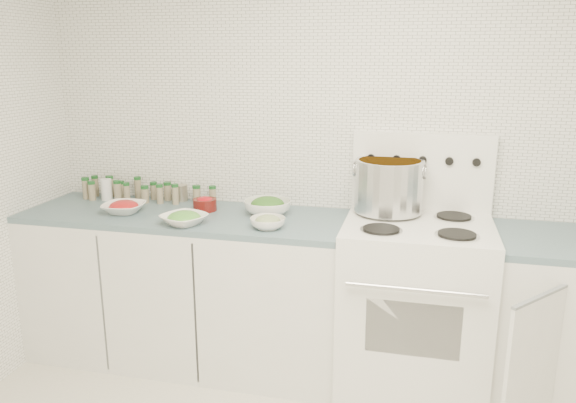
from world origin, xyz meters
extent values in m
cube|color=white|center=(0.00, 1.51, 1.25)|extent=(3.50, 0.02, 2.50)
cube|color=white|center=(-0.82, 1.19, 0.43)|extent=(1.85, 0.62, 0.86)
cube|color=#465F69|center=(-0.82, 1.19, 0.88)|extent=(1.85, 0.62, 0.03)
cube|color=white|center=(0.48, 1.18, 0.46)|extent=(0.76, 0.65, 0.92)
cube|color=black|center=(0.48, 0.86, 0.50)|extent=(0.45, 0.01, 0.28)
cylinder|color=silver|center=(0.48, 0.82, 0.72)|extent=(0.65, 0.02, 0.02)
cube|color=white|center=(0.48, 1.18, 0.93)|extent=(0.76, 0.65, 0.01)
cube|color=white|center=(0.48, 1.47, 1.15)|extent=(0.76, 0.06, 0.43)
cylinder|color=silver|center=(0.30, 1.02, 0.94)|extent=(0.21, 0.21, 0.01)
cylinder|color=black|center=(0.30, 1.02, 0.94)|extent=(0.18, 0.18, 0.01)
cylinder|color=silver|center=(0.66, 1.02, 0.94)|extent=(0.21, 0.21, 0.01)
cylinder|color=black|center=(0.66, 1.02, 0.94)|extent=(0.18, 0.18, 0.01)
cylinder|color=silver|center=(0.30, 1.33, 0.94)|extent=(0.21, 0.21, 0.01)
cylinder|color=black|center=(0.30, 1.33, 0.94)|extent=(0.18, 0.18, 0.01)
cylinder|color=silver|center=(0.66, 1.33, 0.94)|extent=(0.21, 0.21, 0.01)
cylinder|color=black|center=(0.66, 1.33, 0.94)|extent=(0.18, 0.18, 0.01)
cylinder|color=black|center=(0.20, 1.44, 1.22)|extent=(0.04, 0.02, 0.04)
cylinder|color=black|center=(0.34, 1.44, 1.22)|extent=(0.04, 0.02, 0.04)
cylinder|color=black|center=(0.48, 1.44, 1.22)|extent=(0.04, 0.02, 0.04)
cylinder|color=black|center=(0.62, 1.44, 1.22)|extent=(0.04, 0.02, 0.04)
cylinder|color=black|center=(0.76, 1.44, 1.22)|extent=(0.04, 0.02, 0.04)
cube|color=white|center=(1.00, 0.73, 0.43)|extent=(0.27, 0.32, 0.70)
cylinder|color=silver|center=(0.31, 1.34, 1.09)|extent=(0.37, 0.37, 0.28)
cylinder|color=orange|center=(0.31, 1.34, 1.21)|extent=(0.33, 0.33, 0.03)
torus|color=silver|center=(0.12, 1.34, 1.17)|extent=(0.01, 0.09, 0.09)
torus|color=silver|center=(0.50, 1.34, 1.17)|extent=(0.01, 0.09, 0.09)
imported|color=white|center=(-1.16, 1.12, 0.93)|extent=(0.25, 0.25, 0.06)
ellipsoid|color=red|center=(-1.16, 1.12, 0.94)|extent=(0.17, 0.17, 0.08)
imported|color=white|center=(-0.73, 0.98, 0.93)|extent=(0.30, 0.30, 0.06)
ellipsoid|color=#3C7C28|center=(-0.73, 0.98, 0.94)|extent=(0.16, 0.16, 0.07)
imported|color=white|center=(-0.35, 1.27, 0.94)|extent=(0.29, 0.29, 0.08)
ellipsoid|color=#2E5919|center=(-0.35, 1.27, 0.96)|extent=(0.19, 0.19, 0.09)
imported|color=white|center=(-0.28, 1.02, 0.93)|extent=(0.19, 0.19, 0.06)
ellipsoid|color=#305522|center=(-0.28, 1.02, 0.94)|extent=(0.13, 0.13, 0.06)
cylinder|color=#51100E|center=(-0.73, 1.27, 0.93)|extent=(0.14, 0.14, 0.07)
ellipsoid|color=#AD0C0C|center=(-0.73, 1.27, 0.96)|extent=(0.10, 0.10, 0.05)
cylinder|color=white|center=(-1.41, 1.36, 0.97)|extent=(0.08, 0.08, 0.13)
cylinder|color=#9E9586|center=(-0.96, 1.45, 0.95)|extent=(0.09, 0.09, 0.10)
cylinder|color=gray|center=(-1.54, 1.43, 0.96)|extent=(0.04, 0.04, 0.12)
cylinder|color=#164E1E|center=(-1.54, 1.43, 1.02)|extent=(0.04, 0.04, 0.02)
cylinder|color=gray|center=(-1.44, 1.44, 0.96)|extent=(0.05, 0.05, 0.12)
cylinder|color=#164E1E|center=(-1.44, 1.44, 1.03)|extent=(0.05, 0.05, 0.02)
cylinder|color=gray|center=(-1.35, 1.43, 0.94)|extent=(0.04, 0.04, 0.09)
cylinder|color=#164E1E|center=(-1.35, 1.43, 1.00)|extent=(0.04, 0.04, 0.02)
cylinder|color=gray|center=(-1.25, 1.45, 0.96)|extent=(0.04, 0.04, 0.12)
cylinder|color=#164E1E|center=(-1.25, 1.45, 1.03)|extent=(0.04, 0.04, 0.02)
cylinder|color=gray|center=(-1.14, 1.45, 0.95)|extent=(0.04, 0.04, 0.09)
cylinder|color=#164E1E|center=(-1.14, 1.45, 1.00)|extent=(0.04, 0.04, 0.02)
cylinder|color=gray|center=(-1.04, 1.44, 0.95)|extent=(0.04, 0.04, 0.10)
cylinder|color=#164E1E|center=(-1.04, 1.44, 1.01)|extent=(0.05, 0.05, 0.02)
cylinder|color=gray|center=(-0.85, 1.43, 0.94)|extent=(0.05, 0.05, 0.09)
cylinder|color=#164E1E|center=(-0.85, 1.43, 1.00)|extent=(0.05, 0.05, 0.02)
cylinder|color=gray|center=(-0.75, 1.45, 0.94)|extent=(0.04, 0.04, 0.09)
cylinder|color=#164E1E|center=(-0.75, 1.45, 1.00)|extent=(0.04, 0.04, 0.02)
cylinder|color=gray|center=(-1.55, 1.36, 0.96)|extent=(0.04, 0.04, 0.12)
cylinder|color=#164E1E|center=(-1.55, 1.36, 1.03)|extent=(0.05, 0.05, 0.02)
cylinder|color=gray|center=(-1.50, 1.34, 0.95)|extent=(0.04, 0.04, 0.10)
cylinder|color=#164E1E|center=(-1.50, 1.34, 1.01)|extent=(0.05, 0.05, 0.02)
cylinder|color=gray|center=(-1.34, 1.36, 0.95)|extent=(0.05, 0.05, 0.11)
cylinder|color=#164E1E|center=(-1.34, 1.36, 1.02)|extent=(0.05, 0.05, 0.02)
cylinder|color=gray|center=(-1.27, 1.35, 0.95)|extent=(0.04, 0.04, 0.10)
cylinder|color=#164E1E|center=(-1.27, 1.35, 1.01)|extent=(0.04, 0.04, 0.02)
cylinder|color=gray|center=(-1.15, 1.35, 0.94)|extent=(0.04, 0.04, 0.09)
cylinder|color=#164E1E|center=(-1.15, 1.35, 1.00)|extent=(0.05, 0.05, 0.02)
cylinder|color=gray|center=(-1.06, 1.36, 0.95)|extent=(0.04, 0.04, 0.10)
cylinder|color=#164E1E|center=(-1.06, 1.36, 1.01)|extent=(0.04, 0.04, 0.02)
cylinder|color=gray|center=(-0.96, 1.36, 0.95)|extent=(0.04, 0.04, 0.11)
cylinder|color=#164E1E|center=(-0.96, 1.36, 1.02)|extent=(0.04, 0.04, 0.02)
camera|label=1|loc=(0.47, -1.66, 1.77)|focal=35.00mm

